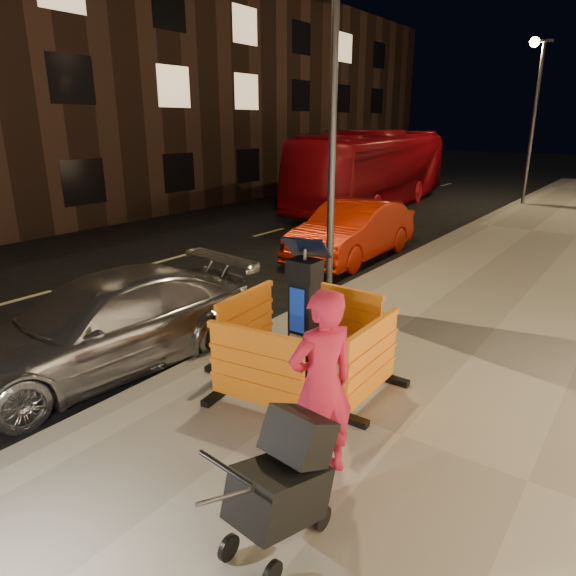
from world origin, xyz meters
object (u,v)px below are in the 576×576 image
Objects in this scene: barrier_back at (342,320)px; bus_doubledecker at (373,207)px; barrier_bldgside at (372,362)px; man at (321,385)px; car_red at (352,258)px; stroller at (279,487)px; barrier_front at (256,371)px; car_silver at (109,368)px; barrier_kerbside at (246,326)px; parking_kiosk at (304,314)px.

barrier_back is 14.46m from bus_doubledecker.
barrier_back is 1.34m from barrier_bldgside.
man is at bearing -171.88° from barrier_bldgside.
car_red is 4.24× the size of stroller.
barrier_bldgside is 2.39m from stroller.
bus_doubledecker is at bearing -128.36° from man.
bus_doubledecker reaches higher than stroller.
car_red is 0.40× the size of bus_doubledecker.
barrier_back is at bearing 44.40° from barrier_bldgside.
barrier_front reaches higher than car_red.
stroller is at bearing 38.95° from man.
car_silver is at bearing -89.47° from car_red.
barrier_front is 2.62m from car_silver.
barrier_back is 1.23× the size of stroller.
barrier_front is at bearing 12.09° from car_silver.
barrier_kerbside is at bearing -75.34° from bus_doubledecker.
car_silver is 4.15m from stroller.
barrier_front is at bearing -89.60° from barrier_back.
barrier_back is at bearing -63.64° from car_red.
bus_doubledecker is (-5.17, 14.03, -0.64)m from barrier_kerbside.
barrier_front is 0.28× the size of car_silver.
barrier_front is 0.29× the size of car_red.
parking_kiosk is 0.16× the size of bus_doubledecker.
barrier_back is (0.00, 1.90, 0.00)m from barrier_front.
barrier_back is 1.00× the size of barrier_kerbside.
parking_kiosk is 1.03m from barrier_bldgside.
barrier_bldgside is at bearing -144.86° from man.
barrier_back is at bearing -127.58° from man.
barrier_bldgside reaches higher than car_silver.
bus_doubledecker reaches higher than barrier_kerbside.
man is at bearing -129.04° from barrier_kerbside.
barrier_kerbside is 1.23× the size of stroller.
barrier_bldgside reaches higher than car_red.
barrier_front is at bearing -139.60° from barrier_kerbside.
stroller reaches higher than car_silver.
car_red reaches higher than car_silver.
parking_kiosk reaches higher than bus_doubledecker.
parking_kiosk is 1.40× the size of barrier_kerbside.
man reaches higher than stroller.
barrier_back is at bearing 87.40° from parking_kiosk.
car_red is at bearing 111.25° from parking_kiosk.
barrier_front is 16.20m from bus_doubledecker.
barrier_back is 1.00× the size of barrier_bldgside.
barrier_bldgside is (0.95, -0.95, 0.00)m from barrier_back.
barrier_front is 1.97m from stroller.
barrier_kerbside is 0.69× the size of man.
car_silver is 3.87m from man.
bus_doubledecker is at bearing 26.14° from barrier_bldgside.
car_red is at bearing -126.51° from man.
stroller is (0.42, -2.36, 0.02)m from barrier_bldgside.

